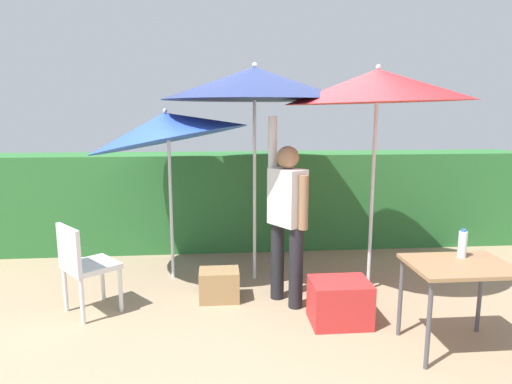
% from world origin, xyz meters
% --- Properties ---
extents(ground_plane, '(24.00, 24.00, 0.00)m').
position_xyz_m(ground_plane, '(0.00, 0.00, 0.00)').
color(ground_plane, '#9E8466').
extents(hedge_row, '(8.00, 0.70, 1.35)m').
position_xyz_m(hedge_row, '(0.00, 2.01, 0.67)').
color(hedge_row, '#2D7033').
rests_on(hedge_row, ground_plane).
extents(umbrella_rainbow, '(1.90, 1.90, 2.39)m').
position_xyz_m(umbrella_rainbow, '(1.23, 0.25, 2.18)').
color(umbrella_rainbow, silver).
rests_on(umbrella_rainbow, ground_plane).
extents(umbrella_orange, '(2.02, 2.02, 2.45)m').
position_xyz_m(umbrella_orange, '(0.02, 0.69, 2.22)').
color(umbrella_orange, silver).
rests_on(umbrella_orange, ground_plane).
extents(umbrella_yellow, '(1.80, 1.77, 2.14)m').
position_xyz_m(umbrella_yellow, '(-0.95, 0.77, 1.76)').
color(umbrella_yellow, silver).
rests_on(umbrella_yellow, ground_plane).
extents(person_vendor, '(0.38, 0.51, 1.88)m').
position_xyz_m(person_vendor, '(0.28, 0.00, 0.93)').
color(person_vendor, black).
rests_on(person_vendor, ground_plane).
extents(chair_plastic, '(0.62, 0.62, 0.89)m').
position_xyz_m(chair_plastic, '(-1.68, -0.08, 0.51)').
color(chair_plastic, silver).
rests_on(chair_plastic, ground_plane).
extents(cooler_box, '(0.53, 0.41, 0.41)m').
position_xyz_m(cooler_box, '(0.70, -0.49, 0.20)').
color(cooler_box, red).
rests_on(cooler_box, ground_plane).
extents(crate_cardboard, '(0.41, 0.29, 0.32)m').
position_xyz_m(crate_cardboard, '(-0.40, 0.12, 0.16)').
color(crate_cardboard, '#9E7A4C').
rests_on(crate_cardboard, ground_plane).
extents(folding_table, '(0.80, 0.60, 0.73)m').
position_xyz_m(folding_table, '(1.52, -1.01, 0.64)').
color(folding_table, '#4C4C51').
rests_on(folding_table, ground_plane).
extents(bottle_water, '(0.07, 0.07, 0.24)m').
position_xyz_m(bottle_water, '(1.62, -0.86, 0.85)').
color(bottle_water, silver).
rests_on(bottle_water, folding_table).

